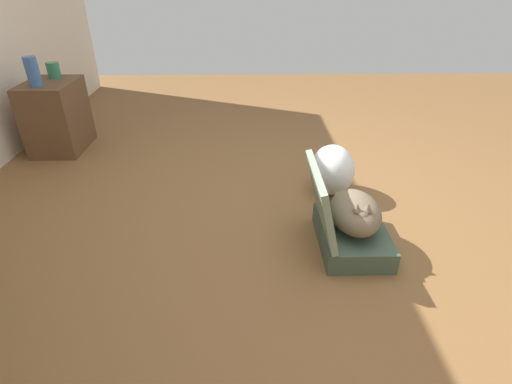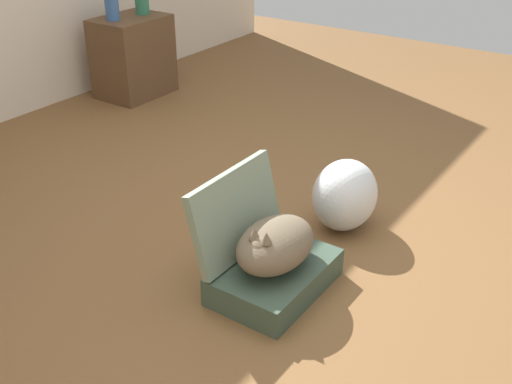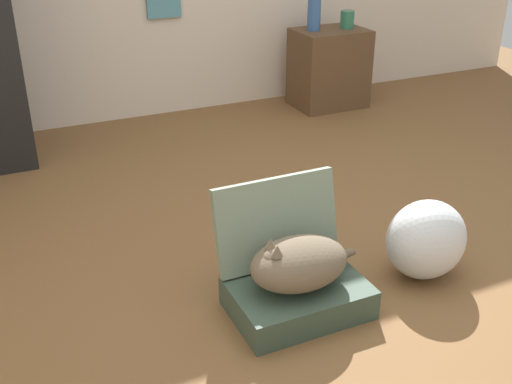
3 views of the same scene
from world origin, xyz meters
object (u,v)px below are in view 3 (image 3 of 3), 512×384
Objects in this scene: suitcase_base at (298,298)px; vase_tall at (314,15)px; plastic_bag_white at (426,240)px; cat at (298,263)px; vase_short at (347,19)px; side_table at (329,68)px.

vase_tall is (1.31, 2.23, 0.63)m from suitcase_base.
plastic_bag_white is at bearing -107.39° from vase_tall.
cat is 1.34× the size of plastic_bag_white.
plastic_bag_white is 2.44m from vase_short.
vase_short is (1.57, 2.19, 0.58)m from suitcase_base.
vase_tall reaches higher than vase_short.
vase_tall is at bearing 72.61° from plastic_bag_white.
plastic_bag_white reaches higher than suitcase_base.
side_table is 4.52× the size of vase_short.
side_table reaches higher than cat.
vase_short reaches higher than suitcase_base.
cat is 2.63m from side_table.
suitcase_base is at bearing -125.63° from vase_short.
vase_tall is (1.31, 2.23, 0.47)m from cat.
suitcase_base is at bearing -123.22° from side_table.
suitcase_base is 0.16m from cat.
vase_short reaches higher than cat.
cat is 0.82× the size of side_table.
plastic_bag_white reaches higher than cat.
cat is at bearing -123.30° from side_table.
side_table is (1.44, 2.20, 0.07)m from cat.
plastic_bag_white is 1.57× the size of vase_tall.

